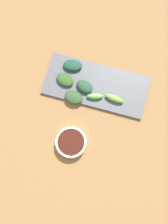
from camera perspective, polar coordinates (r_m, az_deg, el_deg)
tabletop at (r=0.96m, az=0.40°, el=2.74°), size 2.10×2.10×0.02m
sauce_bowl at (r=0.90m, az=-2.97°, el=-6.98°), size 0.11×0.11×0.04m
serving_plate at (r=0.96m, az=2.78°, el=6.12°), size 0.17×0.39×0.01m
broccoli_leafy_0 at (r=0.97m, az=-2.64°, el=10.66°), size 0.06×0.08×0.02m
broccoli_leafy_1 at (r=0.93m, az=-2.39°, el=3.42°), size 0.06×0.07×0.02m
broccoli_leafy_2 at (r=0.94m, az=0.13°, el=5.86°), size 0.06×0.08×0.03m
broccoli_stalk_3 at (r=0.93m, az=7.06°, el=3.12°), size 0.03×0.08×0.02m
broccoli_leafy_4 at (r=0.95m, az=-4.40°, el=7.42°), size 0.07×0.08×0.02m
broccoli_stalk_5 at (r=0.93m, az=2.57°, el=3.66°), size 0.04×0.07×0.02m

